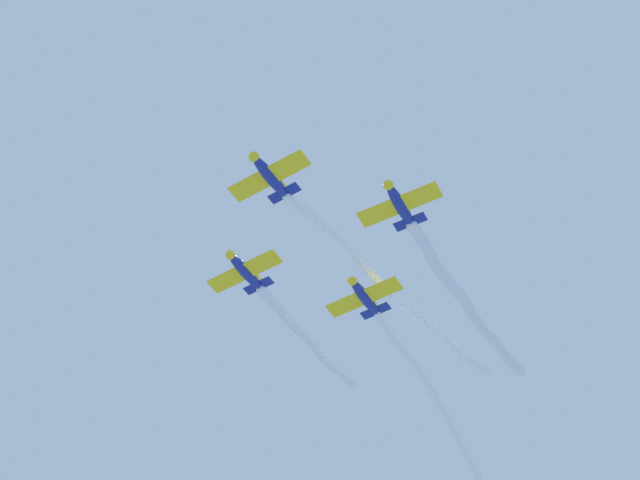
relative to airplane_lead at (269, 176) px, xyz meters
name	(u,v)px	position (x,y,z in m)	size (l,w,h in m)	color
airplane_lead	(269,176)	(0.00, 0.00, 0.00)	(4.87, 6.31, 1.57)	navy
smoke_trail_lead	(393,291)	(-14.89, -4.51, 1.27)	(26.59, 7.43, 2.47)	white
airplane_left_wing	(400,204)	(-8.87, 3.61, -0.40)	(4.83, 6.21, 1.57)	navy
smoke_trail_left_wing	(468,306)	(-21.14, -2.50, 1.60)	(21.78, 10.59, 4.92)	white
airplane_right_wing	(245,271)	(-3.60, -8.86, 0.30)	(4.87, 6.30, 1.57)	navy
smoke_trail_right_wing	(309,341)	(-12.52, -12.82, 0.93)	(14.47, 6.89, 2.52)	white
airplane_slot	(364,296)	(-12.46, -5.26, -0.20)	(4.86, 6.28, 1.57)	navy
smoke_trail_slot	(443,415)	(-25.97, -11.77, -1.22)	(23.03, 12.63, 2.44)	white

